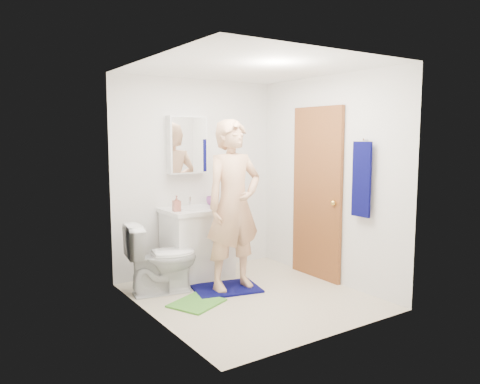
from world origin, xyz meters
name	(u,v)px	position (x,y,z in m)	size (l,w,h in m)	color
floor	(251,297)	(0.00, 0.00, -0.01)	(2.20, 2.40, 0.02)	beige
ceiling	(251,66)	(0.00, 0.00, 2.41)	(2.20, 2.40, 0.02)	white
wall_back	(196,177)	(0.00, 1.21, 1.20)	(2.20, 0.02, 2.40)	silver
wall_front	(335,198)	(0.00, -1.21, 1.20)	(2.20, 0.02, 2.40)	silver
wall_left	(151,192)	(-1.11, 0.00, 1.20)	(0.02, 2.40, 2.40)	silver
wall_right	(329,179)	(1.11, 0.00, 1.20)	(0.02, 2.40, 2.40)	silver
vanity_cabinet	(197,245)	(-0.15, 0.91, 0.40)	(0.75, 0.55, 0.80)	white
countertop	(197,210)	(-0.15, 0.91, 0.83)	(0.79, 0.59, 0.05)	white
sink_basin	(197,209)	(-0.15, 0.91, 0.84)	(0.40, 0.40, 0.03)	white
faucet	(190,201)	(-0.15, 1.09, 0.91)	(0.03, 0.03, 0.12)	silver
medicine_cabinet	(187,145)	(-0.15, 1.14, 1.60)	(0.50, 0.12, 0.70)	white
mirror_panel	(190,145)	(-0.15, 1.08, 1.60)	(0.46, 0.01, 0.66)	white
door	(317,193)	(1.07, 0.15, 1.02)	(0.05, 0.80, 2.05)	#9A572A
door_knob	(333,203)	(1.03, -0.17, 0.95)	(0.07, 0.07, 0.07)	gold
towel	(362,179)	(1.03, -0.57, 1.25)	(0.03, 0.24, 0.80)	#08084B
towel_hook	(365,140)	(1.07, -0.57, 1.67)	(0.02, 0.02, 0.06)	silver
toilet	(162,258)	(-0.74, 0.64, 0.39)	(0.43, 0.76, 0.78)	white
bath_mat	(226,288)	(-0.10, 0.34, 0.01)	(0.71, 0.51, 0.02)	#08084B
green_rug	(197,303)	(-0.59, 0.12, 0.01)	(0.50, 0.42, 0.02)	#50A135
soap_dispenser	(177,203)	(-0.45, 0.84, 0.94)	(0.08, 0.08, 0.18)	#AE6151
toothbrush_cup	(212,201)	(0.13, 1.05, 0.90)	(0.13, 0.13, 0.11)	#97479C
man	(234,205)	(-0.03, 0.30, 0.95)	(0.68, 0.45, 1.87)	tan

